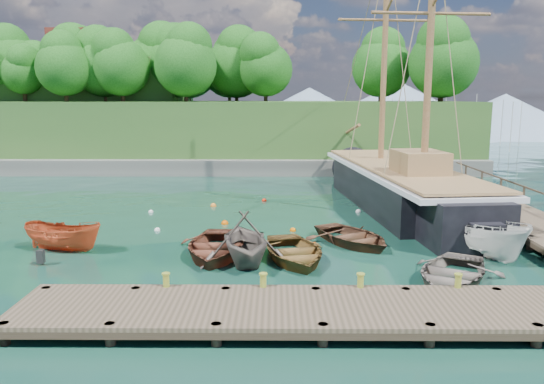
{
  "coord_description": "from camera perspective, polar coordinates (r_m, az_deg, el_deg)",
  "views": [
    {
      "loc": [
        -0.61,
        -20.68,
        6.37
      ],
      "look_at": [
        -0.8,
        3.75,
        2.0
      ],
      "focal_mm": 35.0,
      "sensor_mm": 36.0,
      "label": 1
    }
  ],
  "objects": [
    {
      "name": "bollard_1",
      "position": [
        16.84,
        -0.95,
        -12.09
      ],
      "size": [
        0.26,
        0.26,
        0.45
      ],
      "primitive_type": "cylinder",
      "color": "olive",
      "rests_on": "ground"
    },
    {
      "name": "rowboat_1",
      "position": [
        20.87,
        -2.95,
        -7.65
      ],
      "size": [
        4.25,
        4.7,
        2.17
      ],
      "primitive_type": "imported",
      "rotation": [
        0.0,
        0.0,
        0.19
      ],
      "color": "#5B514A",
      "rests_on": "ground"
    },
    {
      "name": "ground",
      "position": [
        21.65,
        2.05,
        -6.98
      ],
      "size": [
        160.0,
        160.0,
        0.0
      ],
      "primitive_type": "plane",
      "color": "#143C2F",
      "rests_on": "ground"
    },
    {
      "name": "cabin_boat_white",
      "position": [
        23.5,
        21.43,
        -6.31
      ],
      "size": [
        3.51,
        5.21,
        1.88
      ],
      "primitive_type": "imported",
      "rotation": [
        0.0,
        0.0,
        0.38
      ],
      "color": "silver",
      "rests_on": "ground"
    },
    {
      "name": "rowboat_0",
      "position": [
        21.96,
        -6.11,
        -6.79
      ],
      "size": [
        3.6,
        4.96,
        1.01
      ],
      "primitive_type": "imported",
      "rotation": [
        0.0,
        0.0,
        -0.02
      ],
      "color": "#5A2C1D",
      "rests_on": "ground"
    },
    {
      "name": "mooring_buoy_3",
      "position": [
        30.22,
        9.28,
        -2.16
      ],
      "size": [
        0.31,
        0.31,
        0.31
      ],
      "primitive_type": "sphere",
      "color": "silver",
      "rests_on": "ground"
    },
    {
      "name": "dock_near",
      "position": [
        15.6,
        10.28,
        -12.41
      ],
      "size": [
        20.0,
        3.2,
        1.1
      ],
      "color": "#443929",
      "rests_on": "ground"
    },
    {
      "name": "mooring_buoy_0",
      "position": [
        26.33,
        -12.24,
        -4.1
      ],
      "size": [
        0.29,
        0.29,
        0.29
      ],
      "primitive_type": "sphere",
      "color": "white",
      "rests_on": "ground"
    },
    {
      "name": "mooring_buoy_1",
      "position": [
        27.21,
        -5.1,
        -3.44
      ],
      "size": [
        0.36,
        0.36,
        0.36
      ],
      "primitive_type": "sphere",
      "color": "#EB5900",
      "rests_on": "ground"
    },
    {
      "name": "bollard_3",
      "position": [
        17.75,
        19.23,
        -11.49
      ],
      "size": [
        0.26,
        0.26,
        0.45
      ],
      "primitive_type": "cylinder",
      "color": "olive",
      "rests_on": "ground"
    },
    {
      "name": "mooring_buoy_6",
      "position": [
        30.52,
        -12.9,
        -2.17
      ],
      "size": [
        0.28,
        0.28,
        0.28
      ],
      "primitive_type": "sphere",
      "color": "silver",
      "rests_on": "ground"
    },
    {
      "name": "mooring_buoy_7",
      "position": [
        23.29,
        4.5,
        -5.77
      ],
      "size": [
        0.28,
        0.28,
        0.28
      ],
      "primitive_type": "sphere",
      "color": "#D84000",
      "rests_on": "ground"
    },
    {
      "name": "dock_east",
      "position": [
        30.79,
        23.6,
        -1.83
      ],
      "size": [
        3.2,
        24.0,
        1.1
      ],
      "color": "#443929",
      "rests_on": "ground"
    },
    {
      "name": "bollard_0",
      "position": [
        17.17,
        -11.22,
        -11.84
      ],
      "size": [
        0.26,
        0.26,
        0.45
      ],
      "primitive_type": "cylinder",
      "color": "olive",
      "rests_on": "ground"
    },
    {
      "name": "schooner",
      "position": [
        31.91,
        13.47,
        0.27
      ],
      "size": [
        6.64,
        26.23,
        18.99
      ],
      "rotation": [
        0.0,
        0.0,
        0.1
      ],
      "color": "black",
      "rests_on": "ground"
    },
    {
      "name": "distant_ridge",
      "position": [
        90.84,
        3.58,
        8.85
      ],
      "size": [
        117.0,
        40.0,
        10.0
      ],
      "color": "#728CA5",
      "rests_on": "ground"
    },
    {
      "name": "motorboat_orange",
      "position": [
        24.15,
        -21.43,
        -5.87
      ],
      "size": [
        3.91,
        2.36,
        1.42
      ],
      "primitive_type": "imported",
      "rotation": [
        0.0,
        0.0,
        1.28
      ],
      "color": "#C34D25",
      "rests_on": "ground"
    },
    {
      "name": "rowboat_3",
      "position": [
        19.77,
        18.68,
        -9.22
      ],
      "size": [
        5.01,
        5.48,
        0.93
      ],
      "primitive_type": "imported",
      "rotation": [
        0.0,
        0.0,
        -0.53
      ],
      "color": "#60564E",
      "rests_on": "ground"
    },
    {
      "name": "mooring_buoy_2",
      "position": [
        25.73,
        2.25,
        -4.2
      ],
      "size": [
        0.29,
        0.29,
        0.29
      ],
      "primitive_type": "sphere",
      "color": "#F06600",
      "rests_on": "ground"
    },
    {
      "name": "headland",
      "position": [
        53.48,
        -12.98,
        8.99
      ],
      "size": [
        51.0,
        19.31,
        12.9
      ],
      "color": "#474744",
      "rests_on": "ground"
    },
    {
      "name": "rowboat_2",
      "position": [
        21.23,
        2.33,
        -7.33
      ],
      "size": [
        4.12,
        5.11,
        0.94
      ],
      "primitive_type": "imported",
      "rotation": [
        0.0,
        0.0,
        0.21
      ],
      "color": "brown",
      "rests_on": "ground"
    },
    {
      "name": "rowboat_4",
      "position": [
        23.74,
        8.64,
        -5.55
      ],
      "size": [
        4.88,
        5.34,
        0.9
      ],
      "primitive_type": "imported",
      "rotation": [
        0.0,
        0.0,
        0.52
      ],
      "color": "#4E2F1F",
      "rests_on": "ground"
    },
    {
      "name": "mooring_buoy_4",
      "position": [
        31.62,
        -6.32,
        -1.55
      ],
      "size": [
        0.36,
        0.36,
        0.36
      ],
      "primitive_type": "sphere",
      "color": "orange",
      "rests_on": "ground"
    },
    {
      "name": "bollard_2",
      "position": [
        17.04,
        9.42,
        -11.96
      ],
      "size": [
        0.26,
        0.26,
        0.45
      ],
      "primitive_type": "cylinder",
      "color": "olive",
      "rests_on": "ground"
    },
    {
      "name": "mooring_buoy_5",
      "position": [
        33.05,
        -0.84,
        -0.97
      ],
      "size": [
        0.3,
        0.3,
        0.3
      ],
      "primitive_type": "sphere",
      "color": "red",
      "rests_on": "ground"
    }
  ]
}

